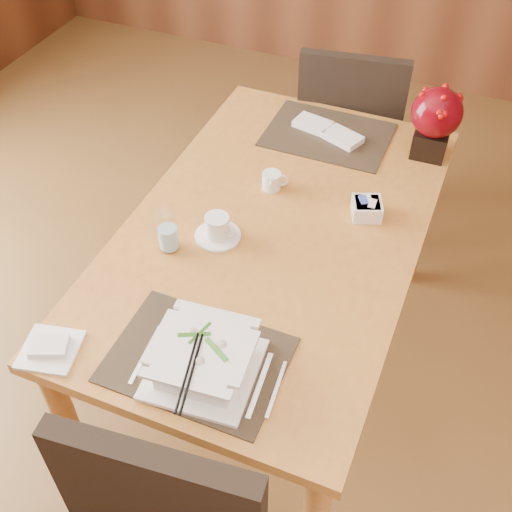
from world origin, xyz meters
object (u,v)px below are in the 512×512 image
at_px(water_glass, 167,230).
at_px(sugar_caddy, 367,209).
at_px(berry_decor, 436,119).
at_px(bread_plate, 50,350).
at_px(far_chair, 349,133).
at_px(soup_setting, 203,359).
at_px(creamer_jug, 271,181).
at_px(coffee_cup, 217,229).
at_px(dining_table, 274,250).

height_order(water_glass, sugar_caddy, water_glass).
distance_m(sugar_caddy, berry_decor, 0.44).
bearing_deg(bread_plate, far_chair, 76.75).
xyz_separation_m(soup_setting, creamer_jug, (-0.11, 0.76, -0.02)).
height_order(creamer_jug, far_chair, far_chair).
distance_m(creamer_jug, sugar_caddy, 0.33).
bearing_deg(far_chair, coffee_cup, 73.03).
xyz_separation_m(coffee_cup, bread_plate, (-0.22, -0.56, -0.03)).
distance_m(soup_setting, bread_plate, 0.42).
bearing_deg(dining_table, bread_plate, -118.91).
height_order(coffee_cup, water_glass, water_glass).
distance_m(water_glass, sugar_caddy, 0.64).
height_order(dining_table, coffee_cup, coffee_cup).
relative_size(sugar_caddy, far_chair, 0.10).
bearing_deg(creamer_jug, sugar_caddy, -22.49).
bearing_deg(water_glass, dining_table, 38.02).
bearing_deg(far_chair, sugar_caddy, 100.00).
bearing_deg(berry_decor, creamer_jug, -138.76).
bearing_deg(far_chair, creamer_jug, 74.81).
bearing_deg(bread_plate, water_glass, 77.04).
distance_m(creamer_jug, far_chair, 0.77).
bearing_deg(creamer_jug, berry_decor, 21.32).
relative_size(dining_table, coffee_cup, 10.43).
bearing_deg(dining_table, water_glass, -141.98).
distance_m(dining_table, coffee_cup, 0.22).
bearing_deg(bread_plate, dining_table, 61.09).
bearing_deg(soup_setting, far_chair, 86.14).
distance_m(dining_table, soup_setting, 0.60).
distance_m(dining_table, bread_plate, 0.77).
bearing_deg(creamer_jug, dining_table, -85.97).
distance_m(dining_table, far_chair, 0.91).
distance_m(creamer_jug, bread_plate, 0.90).
xyz_separation_m(water_glass, sugar_caddy, (0.51, 0.37, -0.05)).
relative_size(water_glass, far_chair, 0.16).
xyz_separation_m(coffee_cup, sugar_caddy, (0.40, 0.27, -0.01)).
distance_m(water_glass, bread_plate, 0.48).
height_order(coffee_cup, far_chair, far_chair).
bearing_deg(sugar_caddy, bread_plate, -126.54).
height_order(water_glass, berry_decor, berry_decor).
bearing_deg(sugar_caddy, far_chair, 108.69).
xyz_separation_m(berry_decor, bread_plate, (-0.74, -1.25, -0.14)).
distance_m(soup_setting, berry_decor, 1.20).
xyz_separation_m(creamer_jug, far_chair, (0.08, 0.72, -0.24)).
distance_m(water_glass, creamer_jug, 0.43).
bearing_deg(water_glass, bread_plate, -102.96).
bearing_deg(soup_setting, bread_plate, -171.98).
distance_m(creamer_jug, berry_decor, 0.61).
distance_m(berry_decor, far_chair, 0.61).
relative_size(berry_decor, bread_plate, 1.76).
distance_m(coffee_cup, far_chair, 1.05).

